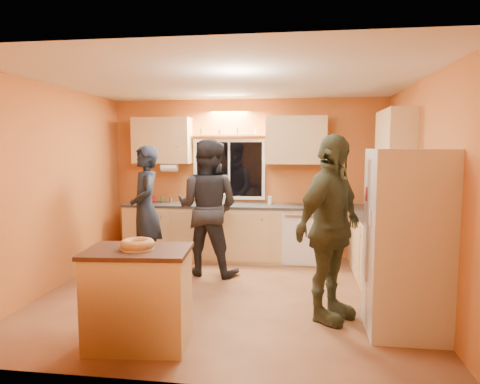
% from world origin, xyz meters
% --- Properties ---
extents(ground, '(4.50, 4.50, 0.00)m').
position_xyz_m(ground, '(0.00, 0.00, 0.00)').
color(ground, brown).
rests_on(ground, ground).
extents(room_shell, '(4.54, 4.04, 2.61)m').
position_xyz_m(room_shell, '(0.12, 0.41, 1.62)').
color(room_shell, '#B7672E').
rests_on(room_shell, ground).
extents(back_counter, '(4.23, 0.62, 0.90)m').
position_xyz_m(back_counter, '(0.01, 1.70, 0.45)').
color(back_counter, tan).
rests_on(back_counter, ground).
extents(right_counter, '(0.62, 1.84, 0.90)m').
position_xyz_m(right_counter, '(1.95, 0.50, 0.45)').
color(right_counter, tan).
rests_on(right_counter, ground).
extents(refrigerator, '(0.72, 0.70, 1.80)m').
position_xyz_m(refrigerator, '(1.89, -0.80, 0.90)').
color(refrigerator, silver).
rests_on(refrigerator, ground).
extents(island, '(0.98, 0.71, 0.90)m').
position_xyz_m(island, '(-0.59, -1.41, 0.46)').
color(island, tan).
rests_on(island, ground).
extents(bundt_pastry, '(0.31, 0.31, 0.09)m').
position_xyz_m(bundt_pastry, '(-0.59, -1.41, 0.94)').
color(bundt_pastry, tan).
rests_on(bundt_pastry, island).
extents(person_left, '(0.70, 0.80, 1.84)m').
position_xyz_m(person_left, '(-1.35, 0.86, 0.92)').
color(person_left, black).
rests_on(person_left, ground).
extents(person_center, '(1.05, 0.88, 1.93)m').
position_xyz_m(person_center, '(-0.43, 0.87, 0.96)').
color(person_center, black).
rests_on(person_center, ground).
extents(person_right, '(1.03, 1.21, 1.95)m').
position_xyz_m(person_right, '(1.18, -0.58, 0.98)').
color(person_right, '#363B26').
rests_on(person_right, ground).
extents(mixing_bowl, '(0.38, 0.38, 0.09)m').
position_xyz_m(mixing_bowl, '(1.10, 1.65, 0.94)').
color(mixing_bowl, black).
rests_on(mixing_bowl, back_counter).
extents(utensil_crock, '(0.14, 0.14, 0.17)m').
position_xyz_m(utensil_crock, '(-0.36, 1.70, 0.99)').
color(utensil_crock, beige).
rests_on(utensil_crock, back_counter).
extents(potted_plant, '(0.35, 0.34, 0.31)m').
position_xyz_m(potted_plant, '(1.98, 0.56, 1.06)').
color(potted_plant, gray).
rests_on(potted_plant, right_counter).
extents(red_box, '(0.19, 0.16, 0.07)m').
position_xyz_m(red_box, '(1.97, 0.74, 0.94)').
color(red_box, maroon).
rests_on(red_box, right_counter).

